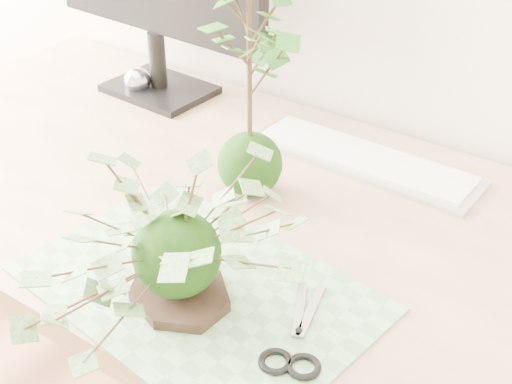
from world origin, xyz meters
TOP-DOWN VIEW (x-y plane):
  - desk at (-0.05, 1.23)m, footprint 1.60×0.70m
  - cutting_mat at (-0.02, 1.03)m, footprint 0.49×0.35m
  - stone_dish at (-0.02, 1.00)m, footprint 0.19×0.19m
  - ivy_kokedama at (-0.02, 1.00)m, footprint 0.39×0.39m
  - maple_kokedama at (-0.10, 1.26)m, footprint 0.27×0.27m
  - keyboard at (0.01, 1.45)m, footprint 0.41×0.13m
  - foil_ball at (-0.50, 1.43)m, footprint 0.05×0.05m
  - scissors at (0.14, 1.00)m, footprint 0.09×0.17m

SIDE VIEW (x-z plane):
  - desk at x=-0.05m, z-range 0.28..1.02m
  - cutting_mat at x=-0.02m, z-range 0.74..0.74m
  - keyboard at x=0.01m, z-range 0.74..0.76m
  - scissors at x=0.14m, z-range 0.74..0.75m
  - stone_dish at x=-0.02m, z-range 0.74..0.76m
  - foil_ball at x=-0.50m, z-range 0.74..0.79m
  - ivy_kokedama at x=-0.02m, z-range 0.76..0.98m
  - maple_kokedama at x=-0.10m, z-range 0.83..1.25m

